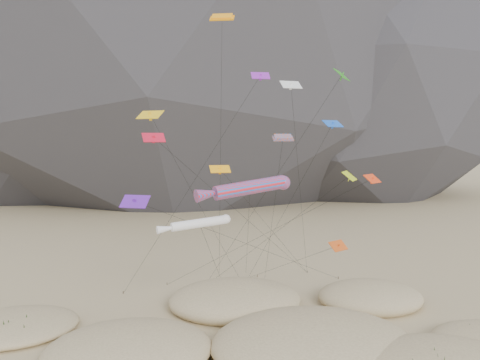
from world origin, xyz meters
name	(u,v)px	position (x,y,z in m)	size (l,w,h in m)	color
dunes	(260,348)	(-0.39, 3.42, 0.70)	(50.86, 35.67, 3.68)	#CCB789
dune_grass	(276,348)	(0.76, 2.91, 0.86)	(42.18, 27.14, 1.48)	black
kite_stakes	(237,282)	(1.46, 22.52, 0.15)	(25.89, 4.94, 0.30)	#3F2D1E
rainbow_tube_kite	(247,188)	(-0.27, 8.90, 12.91)	(9.13, 19.44, 13.95)	#FF1A1E
white_tube_kite	(196,224)	(-4.67, 10.11, 9.64)	(7.98, 14.03, 10.32)	white
orange_parafoil	(222,22)	(-1.12, 17.30, 29.21)	(2.66, 9.75, 30.11)	orange
multi_parafoil	(283,140)	(4.88, 15.40, 17.15)	(2.19, 8.90, 17.78)	#F55519
delta_kites	(265,148)	(1.80, 10.80, 16.40)	(25.83, 19.74, 23.82)	#5D1DAC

